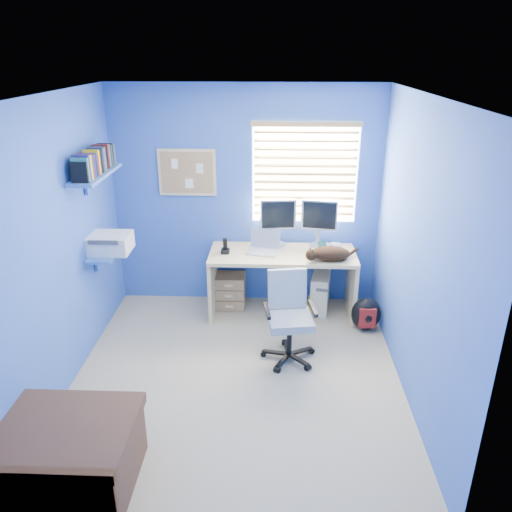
{
  "coord_description": "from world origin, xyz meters",
  "views": [
    {
      "loc": [
        0.33,
        -3.83,
        2.82
      ],
      "look_at": [
        0.15,
        0.65,
        0.95
      ],
      "focal_mm": 35.0,
      "sensor_mm": 36.0,
      "label": 1
    }
  ],
  "objects_px": {
    "desk": "(282,283)",
    "tower_pc": "(320,292)",
    "cat": "(330,254)",
    "office_chair": "(289,328)",
    "laptop": "(263,243)"
  },
  "relations": [
    {
      "from": "desk",
      "to": "office_chair",
      "type": "distance_m",
      "value": 0.9
    },
    {
      "from": "cat",
      "to": "office_chair",
      "type": "relative_size",
      "value": 0.49
    },
    {
      "from": "cat",
      "to": "tower_pc",
      "type": "relative_size",
      "value": 0.94
    },
    {
      "from": "desk",
      "to": "laptop",
      "type": "distance_m",
      "value": 0.53
    },
    {
      "from": "desk",
      "to": "laptop",
      "type": "bearing_deg",
      "value": 179.62
    },
    {
      "from": "laptop",
      "to": "office_chair",
      "type": "relative_size",
      "value": 0.38
    },
    {
      "from": "desk",
      "to": "tower_pc",
      "type": "relative_size",
      "value": 3.57
    },
    {
      "from": "desk",
      "to": "cat",
      "type": "bearing_deg",
      "value": -20.17
    },
    {
      "from": "desk",
      "to": "laptop",
      "type": "relative_size",
      "value": 4.87
    },
    {
      "from": "cat",
      "to": "laptop",
      "type": "bearing_deg",
      "value": 144.91
    },
    {
      "from": "cat",
      "to": "office_chair",
      "type": "bearing_deg",
      "value": -142.48
    },
    {
      "from": "tower_pc",
      "to": "office_chair",
      "type": "distance_m",
      "value": 1.06
    },
    {
      "from": "laptop",
      "to": "tower_pc",
      "type": "height_order",
      "value": "laptop"
    },
    {
      "from": "cat",
      "to": "desk",
      "type": "bearing_deg",
      "value": 139.2
    },
    {
      "from": "laptop",
      "to": "office_chair",
      "type": "xyz_separation_m",
      "value": [
        0.28,
        -0.9,
        -0.52
      ]
    }
  ]
}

